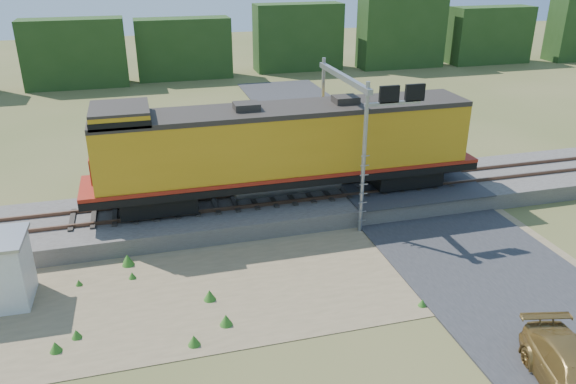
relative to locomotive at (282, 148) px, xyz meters
name	(u,v)px	position (x,y,z in m)	size (l,w,h in m)	color
ground	(309,278)	(-0.49, -6.00, -3.32)	(140.00, 140.00, 0.00)	#475123
ballast	(272,206)	(-0.49, 0.00, -2.92)	(70.00, 5.00, 0.80)	slate
rails	(272,197)	(-0.49, 0.00, -2.44)	(70.00, 1.54, 0.16)	brown
dirt_shoulder	(255,279)	(-2.49, -5.50, -3.30)	(26.00, 8.00, 0.03)	#8C7754
road	(459,245)	(6.51, -5.26, -3.23)	(7.00, 66.00, 0.86)	#38383A
tree_line_north	(193,46)	(-0.49, 32.00, -0.25)	(130.00, 3.00, 6.50)	#1F3C16
weed_clumps	(219,290)	(-3.99, -5.90, -3.32)	(15.00, 6.20, 0.56)	#316F1F
locomotive	(282,148)	(0.00, 0.00, 0.00)	(18.53, 2.83, 4.78)	black
signal_gantry	(355,108)	(3.25, -0.66, 1.80)	(2.70, 6.20, 6.80)	gray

